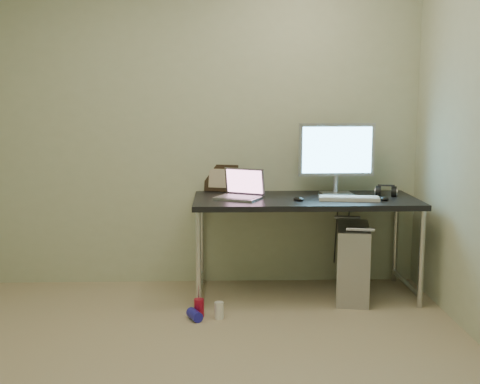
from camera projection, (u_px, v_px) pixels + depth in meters
name	position (u px, v px, depth m)	size (l,w,h in m)	color
floor	(189.00, 377.00, 3.23)	(3.50, 3.50, 0.00)	tan
wall_back	(199.00, 129.00, 4.77)	(3.50, 0.02, 2.50)	beige
desk	(305.00, 208.00, 4.52)	(1.67, 0.73, 0.75)	black
tower_computer	(352.00, 262.00, 4.50)	(0.32, 0.56, 0.59)	#AFAFB4
cable_a	(336.00, 234.00, 4.88)	(0.01, 0.01, 0.70)	black
cable_b	(347.00, 237.00, 4.87)	(0.01, 0.01, 0.72)	black
can_red	(199.00, 308.00, 4.13)	(0.07, 0.07, 0.13)	#A80F28
can_white	(219.00, 310.00, 4.09)	(0.06, 0.06, 0.12)	white
can_blue	(195.00, 315.00, 4.07)	(0.07, 0.07, 0.13)	#201EAE
laptop	(241.00, 191.00, 4.49)	(0.40, 0.37, 0.22)	#AEAEB6
monitor	(337.00, 153.00, 4.62)	(0.59, 0.18, 0.55)	#AEAEB6
keyboard	(349.00, 198.00, 4.41)	(0.44, 0.14, 0.03)	silver
mouse_right	(384.00, 198.00, 4.41)	(0.07, 0.11, 0.04)	black
mouse_left	(298.00, 198.00, 4.39)	(0.07, 0.11, 0.04)	black
headphones	(386.00, 192.00, 4.61)	(0.18, 0.10, 0.11)	black
picture_frame	(221.00, 178.00, 4.81)	(0.27, 0.03, 0.22)	black
webcam	(257.00, 181.00, 4.79)	(0.05, 0.04, 0.12)	silver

